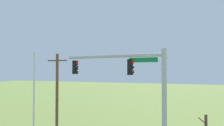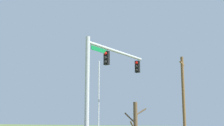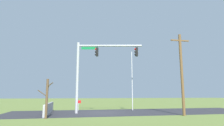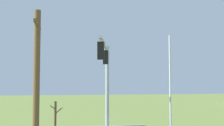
% 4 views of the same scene
% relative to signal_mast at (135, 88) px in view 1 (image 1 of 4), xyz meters
% --- Properties ---
extents(signal_mast, '(6.97, 1.67, 7.57)m').
position_rel_signal_mast_xyz_m(signal_mast, '(0.00, 0.00, 0.00)').
color(signal_mast, '#B2B5BA').
rests_on(signal_mast, ground_plane).
extents(flagpole, '(0.10, 0.10, 7.36)m').
position_rel_signal_mast_xyz_m(flagpole, '(-5.15, -2.72, -1.57)').
color(flagpole, silver).
rests_on(flagpole, ground_plane).
extents(utility_pole, '(1.90, 0.26, 7.75)m').
position_rel_signal_mast_xyz_m(utility_pole, '(-7.96, 3.97, -1.21)').
color(utility_pole, brown).
rests_on(utility_pole, ground_plane).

